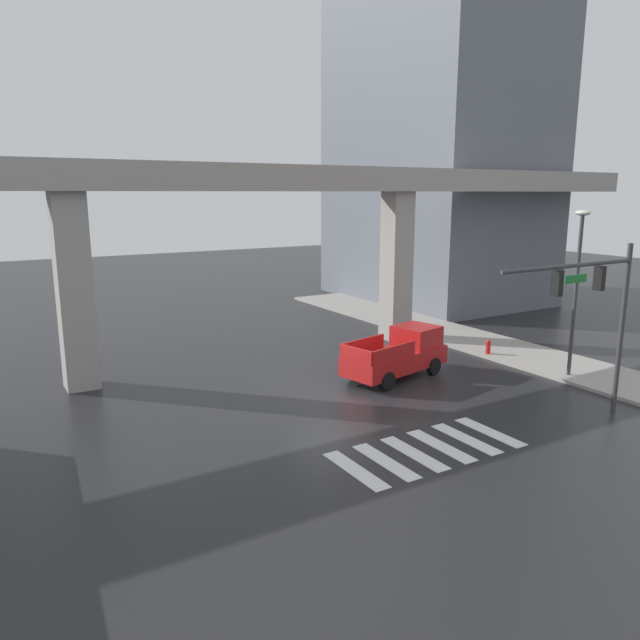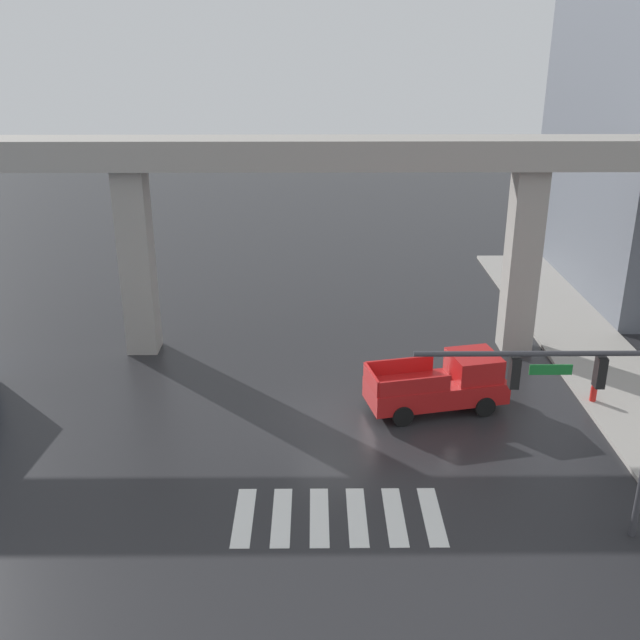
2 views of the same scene
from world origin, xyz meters
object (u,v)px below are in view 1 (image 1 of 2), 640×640
traffic_signal_mast (596,298)px  fire_hydrant (488,348)px  street_lamp_near_corner (577,274)px  pickup_truck (400,354)px

traffic_signal_mast → fire_hydrant: size_ratio=7.64×
traffic_signal_mast → street_lamp_near_corner: bearing=42.9°
traffic_signal_mast → fire_hydrant: (3.32, 7.76, -3.96)m
traffic_signal_mast → pickup_truck: bearing=107.8°
street_lamp_near_corner → fire_hydrant: 5.98m
traffic_signal_mast → fire_hydrant: bearing=66.8°
pickup_truck → street_lamp_near_corner: street_lamp_near_corner is taller
traffic_signal_mast → street_lamp_near_corner: 5.08m
fire_hydrant → pickup_truck: bearing=-177.6°
fire_hydrant → traffic_signal_mast: bearing=-113.2°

